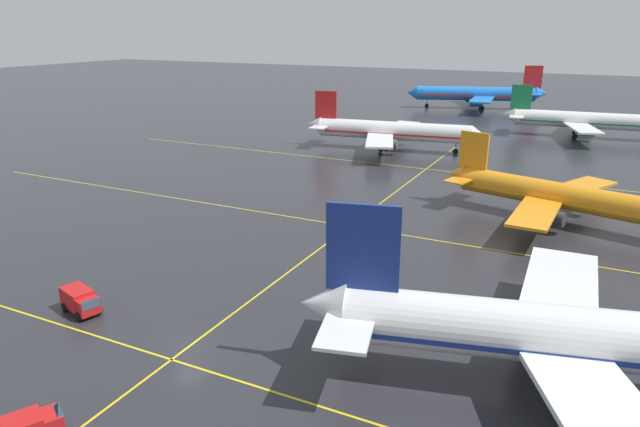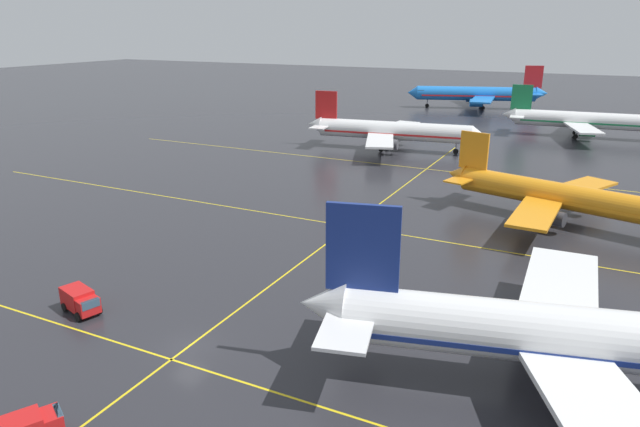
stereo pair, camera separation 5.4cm
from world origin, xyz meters
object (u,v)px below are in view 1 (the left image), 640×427
airliner_front_gate (593,339)px  airliner_second_row (562,196)px  airliner_far_left_stand (584,120)px  service_truck_catering (80,300)px  airliner_third_row (391,131)px  airliner_far_right_stand (477,94)px

airliner_front_gate → airliner_second_row: (-4.84, 38.06, -0.84)m
airliner_far_left_stand → service_truck_catering: airliner_far_left_stand is taller
airliner_second_row → service_truck_catering: size_ratio=7.29×
airliner_front_gate → airliner_third_row: (-39.62, 71.26, -0.47)m
airliner_far_right_stand → airliner_third_row: bearing=-92.2°
airliner_front_gate → airliner_far_right_stand: airliner_far_right_stand is taller
airliner_front_gate → airliner_far_right_stand: 145.21m
airliner_far_left_stand → airliner_far_right_stand: 48.49m
airliner_far_right_stand → service_truck_catering: (-3.54, -147.26, -3.22)m
service_truck_catering → airliner_second_row: bearing=51.6°
airliner_second_row → airliner_far_right_stand: airliner_far_right_stand is taller
airliner_far_right_stand → airliner_far_left_stand: bearing=-49.5°
airliner_far_right_stand → service_truck_catering: size_ratio=9.07×
airliner_second_row → airliner_far_right_stand: size_ratio=0.80×
airliner_front_gate → airliner_far_left_stand: airliner_front_gate is taller
airliner_front_gate → airliner_far_right_stand: (-36.93, 140.44, 0.06)m
airliner_third_row → airliner_far_left_stand: bearing=43.4°
airliner_third_row → airliner_far_left_stand: 47.01m
service_truck_catering → airliner_far_right_stand: bearing=88.6°
airliner_second_row → airliner_third_row: airliner_third_row is taller
airliner_third_row → service_truck_catering: size_ratio=8.18×
airliner_second_row → airliner_far_right_stand: 107.30m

